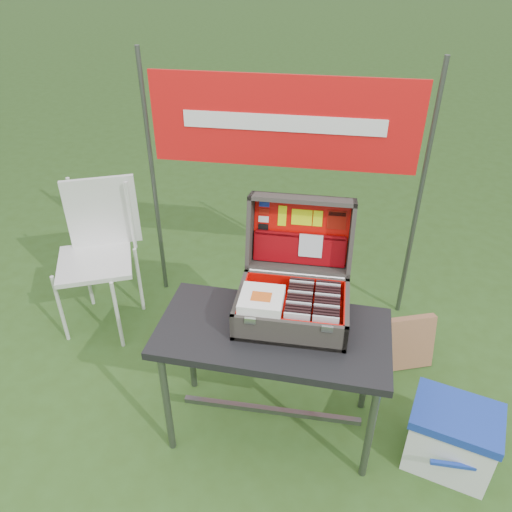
% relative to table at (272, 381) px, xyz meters
% --- Properties ---
extents(ground, '(80.00, 80.00, 0.00)m').
position_rel_table_xyz_m(ground, '(-0.10, 0.02, -0.34)').
color(ground, '#2E4D1A').
rests_on(ground, ground).
extents(table, '(1.11, 0.59, 0.68)m').
position_rel_table_xyz_m(table, '(0.00, 0.00, 0.00)').
color(table, black).
rests_on(table, ground).
extents(table_top, '(1.11, 0.59, 0.04)m').
position_rel_table_xyz_m(table_top, '(0.00, 0.00, 0.32)').
color(table_top, black).
rests_on(table_top, ground).
extents(table_leg_fl, '(0.04, 0.04, 0.64)m').
position_rel_table_xyz_m(table_leg_fl, '(-0.48, -0.21, -0.02)').
color(table_leg_fl, '#59595B').
rests_on(table_leg_fl, ground).
extents(table_leg_fr, '(0.04, 0.04, 0.64)m').
position_rel_table_xyz_m(table_leg_fr, '(0.48, -0.21, -0.02)').
color(table_leg_fr, '#59595B').
rests_on(table_leg_fr, ground).
extents(table_leg_bl, '(0.04, 0.04, 0.64)m').
position_rel_table_xyz_m(table_leg_bl, '(-0.48, 0.21, -0.02)').
color(table_leg_bl, '#59595B').
rests_on(table_leg_bl, ground).
extents(table_leg_br, '(0.04, 0.04, 0.64)m').
position_rel_table_xyz_m(table_leg_br, '(0.48, 0.21, -0.02)').
color(table_leg_br, '#59595B').
rests_on(table_leg_br, ground).
extents(table_brace, '(0.94, 0.03, 0.03)m').
position_rel_table_xyz_m(table_brace, '(-0.00, -0.00, -0.22)').
color(table_brace, '#59595B').
rests_on(table_brace, ground).
extents(suitcase, '(0.52, 0.53, 0.48)m').
position_rel_table_xyz_m(suitcase, '(0.08, 0.14, 0.58)').
color(suitcase, '#403C35').
rests_on(suitcase, table).
extents(suitcase_base_bottom, '(0.52, 0.37, 0.02)m').
position_rel_table_xyz_m(suitcase_base_bottom, '(0.08, 0.08, 0.35)').
color(suitcase_base_bottom, '#403C35').
rests_on(suitcase_base_bottom, table_top).
extents(suitcase_base_wall_front, '(0.52, 0.02, 0.14)m').
position_rel_table_xyz_m(suitcase_base_wall_front, '(0.08, -0.09, 0.41)').
color(suitcase_base_wall_front, '#403C35').
rests_on(suitcase_base_wall_front, table_top).
extents(suitcase_base_wall_back, '(0.52, 0.02, 0.14)m').
position_rel_table_xyz_m(suitcase_base_wall_back, '(0.08, 0.26, 0.41)').
color(suitcase_base_wall_back, '#403C35').
rests_on(suitcase_base_wall_back, table_top).
extents(suitcase_base_wall_left, '(0.02, 0.37, 0.14)m').
position_rel_table_xyz_m(suitcase_base_wall_left, '(-0.17, 0.08, 0.41)').
color(suitcase_base_wall_left, '#403C35').
rests_on(suitcase_base_wall_left, table_top).
extents(suitcase_base_wall_right, '(0.02, 0.37, 0.14)m').
position_rel_table_xyz_m(suitcase_base_wall_right, '(0.33, 0.08, 0.41)').
color(suitcase_base_wall_right, '#403C35').
rests_on(suitcase_base_wall_right, table_top).
extents(suitcase_liner_floor, '(0.48, 0.33, 0.01)m').
position_rel_table_xyz_m(suitcase_liner_floor, '(0.08, 0.08, 0.36)').
color(suitcase_liner_floor, red).
rests_on(suitcase_liner_floor, suitcase_base_bottom).
extents(suitcase_latch_left, '(0.05, 0.01, 0.03)m').
position_rel_table_xyz_m(suitcase_latch_left, '(-0.09, -0.10, 0.47)').
color(suitcase_latch_left, silver).
rests_on(suitcase_latch_left, suitcase_base_wall_front).
extents(suitcase_latch_right, '(0.05, 0.01, 0.03)m').
position_rel_table_xyz_m(suitcase_latch_right, '(0.25, -0.10, 0.47)').
color(suitcase_latch_right, silver).
rests_on(suitcase_latch_right, suitcase_base_wall_front).
extents(suitcase_hinge, '(0.47, 0.02, 0.02)m').
position_rel_table_xyz_m(suitcase_hinge, '(0.08, 0.27, 0.48)').
color(suitcase_hinge, silver).
rests_on(suitcase_hinge, suitcase_base_wall_back).
extents(suitcase_lid_back, '(0.52, 0.11, 0.37)m').
position_rel_table_xyz_m(suitcase_lid_back, '(0.08, 0.44, 0.63)').
color(suitcase_lid_back, '#403C35').
rests_on(suitcase_lid_back, suitcase_base_wall_back).
extents(suitcase_lid_rim_far, '(0.52, 0.14, 0.05)m').
position_rel_table_xyz_m(suitcase_lid_rim_far, '(0.08, 0.42, 0.81)').
color(suitcase_lid_rim_far, '#403C35').
rests_on(suitcase_lid_rim_far, suitcase_lid_back).
extents(suitcase_lid_rim_near, '(0.52, 0.14, 0.05)m').
position_rel_table_xyz_m(suitcase_lid_rim_near, '(0.08, 0.34, 0.47)').
color(suitcase_lid_rim_near, '#403C35').
rests_on(suitcase_lid_rim_near, suitcase_lid_back).
extents(suitcase_lid_rim_left, '(0.02, 0.22, 0.40)m').
position_rel_table_xyz_m(suitcase_lid_rim_left, '(-0.17, 0.38, 0.64)').
color(suitcase_lid_rim_left, '#403C35').
rests_on(suitcase_lid_rim_left, suitcase_lid_back).
extents(suitcase_lid_rim_right, '(0.02, 0.22, 0.40)m').
position_rel_table_xyz_m(suitcase_lid_rim_right, '(0.33, 0.38, 0.64)').
color(suitcase_lid_rim_right, '#403C35').
rests_on(suitcase_lid_rim_right, suitcase_lid_back).
extents(suitcase_lid_liner, '(0.48, 0.08, 0.32)m').
position_rel_table_xyz_m(suitcase_lid_liner, '(0.08, 0.43, 0.63)').
color(suitcase_lid_liner, red).
rests_on(suitcase_lid_liner, suitcase_lid_back).
extents(suitcase_liner_wall_front, '(0.48, 0.01, 0.12)m').
position_rel_table_xyz_m(suitcase_liner_wall_front, '(0.08, -0.08, 0.42)').
color(suitcase_liner_wall_front, red).
rests_on(suitcase_liner_wall_front, suitcase_base_bottom).
extents(suitcase_liner_wall_back, '(0.48, 0.01, 0.12)m').
position_rel_table_xyz_m(suitcase_liner_wall_back, '(0.08, 0.24, 0.42)').
color(suitcase_liner_wall_back, red).
rests_on(suitcase_liner_wall_back, suitcase_base_bottom).
extents(suitcase_liner_wall_left, '(0.01, 0.33, 0.12)m').
position_rel_table_xyz_m(suitcase_liner_wall_left, '(-0.16, 0.08, 0.42)').
color(suitcase_liner_wall_left, red).
rests_on(suitcase_liner_wall_left, suitcase_base_bottom).
extents(suitcase_liner_wall_right, '(0.01, 0.33, 0.12)m').
position_rel_table_xyz_m(suitcase_liner_wall_right, '(0.32, 0.08, 0.42)').
color(suitcase_liner_wall_right, red).
rests_on(suitcase_liner_wall_right, suitcase_base_bottom).
extents(suitcase_lid_pocket, '(0.46, 0.07, 0.15)m').
position_rel_table_xyz_m(suitcase_lid_pocket, '(0.08, 0.39, 0.55)').
color(suitcase_lid_pocket, '#790409').
rests_on(suitcase_lid_pocket, suitcase_lid_liner).
extents(suitcase_pocket_edge, '(0.45, 0.02, 0.02)m').
position_rel_table_xyz_m(suitcase_pocket_edge, '(0.08, 0.40, 0.63)').
color(suitcase_pocket_edge, '#790409').
rests_on(suitcase_pocket_edge, suitcase_lid_pocket).
extents(suitcase_pocket_cd, '(0.12, 0.04, 0.12)m').
position_rel_table_xyz_m(suitcase_pocket_cd, '(0.13, 0.38, 0.58)').
color(suitcase_pocket_cd, silver).
rests_on(suitcase_pocket_cd, suitcase_lid_pocket).
extents(lid_sticker_cc_a, '(0.05, 0.01, 0.03)m').
position_rel_table_xyz_m(lid_sticker_cc_a, '(-0.11, 0.45, 0.76)').
color(lid_sticker_cc_a, '#1933B2').
rests_on(lid_sticker_cc_a, suitcase_lid_liner).
extents(lid_sticker_cc_b, '(0.05, 0.01, 0.03)m').
position_rel_table_xyz_m(lid_sticker_cc_b, '(-0.11, 0.44, 0.72)').
color(lid_sticker_cc_b, '#9B1207').
rests_on(lid_sticker_cc_b, suitcase_lid_liner).
extents(lid_sticker_cc_c, '(0.05, 0.01, 0.03)m').
position_rel_table_xyz_m(lid_sticker_cc_c, '(-0.11, 0.43, 0.68)').
color(lid_sticker_cc_c, white).
rests_on(lid_sticker_cc_c, suitcase_lid_liner).
extents(lid_sticker_cc_d, '(0.05, 0.01, 0.03)m').
position_rel_table_xyz_m(lid_sticker_cc_d, '(-0.11, 0.42, 0.64)').
color(lid_sticker_cc_d, black).
rests_on(lid_sticker_cc_d, suitcase_lid_liner).
extents(lid_card_neon_tall, '(0.04, 0.03, 0.10)m').
position_rel_table_xyz_m(lid_card_neon_tall, '(-0.02, 0.44, 0.71)').
color(lid_card_neon_tall, '#D3EB0B').
rests_on(lid_card_neon_tall, suitcase_lid_liner).
extents(lid_card_neon_main, '(0.10, 0.02, 0.08)m').
position_rel_table_xyz_m(lid_card_neon_main, '(0.08, 0.44, 0.71)').
color(lid_card_neon_main, '#D3EB0B').
rests_on(lid_card_neon_main, suitcase_lid_liner).
extents(lid_card_neon_small, '(0.05, 0.02, 0.08)m').
position_rel_table_xyz_m(lid_card_neon_small, '(0.16, 0.44, 0.71)').
color(lid_card_neon_small, '#D3EB0B').
rests_on(lid_card_neon_small, suitcase_lid_liner).
extents(lid_sticker_band, '(0.09, 0.03, 0.09)m').
position_rel_table_xyz_m(lid_sticker_band, '(0.25, 0.44, 0.71)').
color(lid_sticker_band, '#9B1207').
rests_on(lid_sticker_band, suitcase_lid_liner).
extents(lid_sticker_band_bar, '(0.08, 0.01, 0.02)m').
position_rel_table_xyz_m(lid_sticker_band_bar, '(0.25, 0.45, 0.74)').
color(lid_sticker_band_bar, black).
rests_on(lid_sticker_band_bar, suitcase_lid_liner).
extents(cd_left_0, '(0.12, 0.01, 0.13)m').
position_rel_table_xyz_m(cd_left_0, '(0.11, -0.06, 0.43)').
color(cd_left_0, silver).
rests_on(cd_left_0, suitcase_liner_floor).
extents(cd_left_1, '(0.12, 0.01, 0.13)m').
position_rel_table_xyz_m(cd_left_1, '(0.11, -0.04, 0.43)').
color(cd_left_1, black).
rests_on(cd_left_1, suitcase_liner_floor).
extents(cd_left_2, '(0.12, 0.01, 0.13)m').
position_rel_table_xyz_m(cd_left_2, '(0.11, -0.02, 0.43)').
color(cd_left_2, black).
rests_on(cd_left_2, suitcase_liner_floor).
extents(cd_left_3, '(0.12, 0.01, 0.13)m').
position_rel_table_xyz_m(cd_left_3, '(0.11, 0.00, 0.43)').
color(cd_left_3, black).
rests_on(cd_left_3, suitcase_liner_floor).
extents(cd_left_4, '(0.12, 0.01, 0.13)m').
position_rel_table_xyz_m(cd_left_4, '(0.11, 0.02, 0.43)').
color(cd_left_4, silver).
rests_on(cd_left_4, suitcase_liner_floor).
extents(cd_left_5, '(0.12, 0.01, 0.13)m').
position_rel_table_xyz_m(cd_left_5, '(0.11, 0.04, 0.43)').
color(cd_left_5, black).
rests_on(cd_left_5, suitcase_liner_floor).
extents(cd_left_6, '(0.12, 0.01, 0.13)m').
position_rel_table_xyz_m(cd_left_6, '(0.11, 0.06, 0.43)').
color(cd_left_6, black).
rests_on(cd_left_6, suitcase_liner_floor).
extents(cd_left_7, '(0.12, 0.01, 0.13)m').
position_rel_table_xyz_m(cd_left_7, '(0.11, 0.08, 0.43)').
color(cd_left_7, black).
rests_on(cd_left_7, suitcase_liner_floor).
extents(cd_left_8, '(0.12, 0.01, 0.13)m').
position_rel_table_xyz_m(cd_left_8, '(0.11, 0.11, 0.43)').
color(cd_left_8, silver).
rests_on(cd_left_8, suitcase_liner_floor).
extents(cd_left_9, '(0.12, 0.01, 0.13)m').
position_rel_table_xyz_m(cd_left_9, '(0.11, 0.13, 0.43)').
color(cd_left_9, black).
rests_on(cd_left_9, suitcase_liner_floor).
extents(cd_left_10, '(0.12, 0.01, 0.13)m').
position_rel_table_xyz_m(cd_left_10, '(0.11, 0.15, 0.43)').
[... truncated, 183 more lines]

